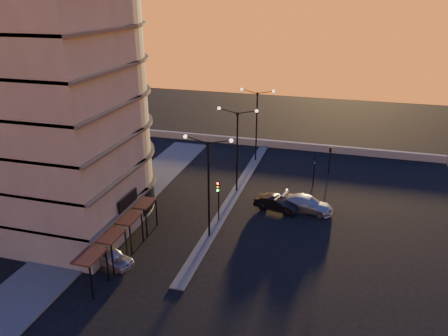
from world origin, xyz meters
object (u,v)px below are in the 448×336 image
at_px(streetlamp_mid, 237,144).
at_px(car_hatchback, 109,256).
at_px(car_wagon, 307,204).
at_px(traffic_light_main, 218,195).
at_px(car_sedan, 276,203).

height_order(streetlamp_mid, car_hatchback, streetlamp_mid).
bearing_deg(car_wagon, car_hatchback, 147.46).
bearing_deg(traffic_light_main, car_hatchback, -125.27).
bearing_deg(car_sedan, streetlamp_mid, 70.78).
distance_m(car_hatchback, car_wagon, 20.08).
xyz_separation_m(streetlamp_mid, car_hatchback, (-6.50, -16.32, -4.87)).
xyz_separation_m(traffic_light_main, car_sedan, (4.95, 3.98, -2.16)).
bearing_deg(traffic_light_main, streetlamp_mid, 90.00).
height_order(traffic_light_main, car_hatchback, traffic_light_main).
relative_size(car_sedan, car_wagon, 0.86).
bearing_deg(streetlamp_mid, car_wagon, -16.88).
xyz_separation_m(streetlamp_mid, car_wagon, (8.00, -2.43, -4.84)).
relative_size(traffic_light_main, car_sedan, 0.96).
bearing_deg(car_wagon, traffic_light_main, 134.13).
height_order(car_sedan, car_wagon, car_wagon).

